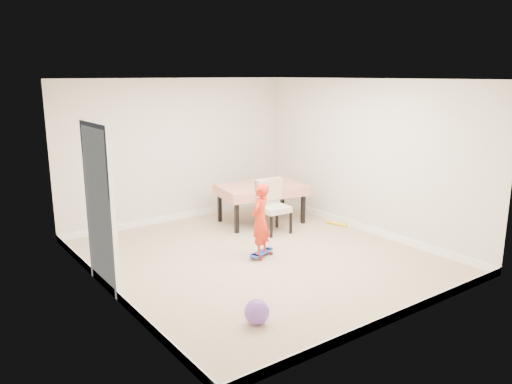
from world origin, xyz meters
TOP-DOWN VIEW (x-y plane):
  - ground at (0.00, 0.00)m, footprint 5.00×5.00m
  - ceiling at (0.00, 0.00)m, footprint 4.50×5.00m
  - wall_back at (0.00, 2.48)m, footprint 4.50×0.04m
  - wall_front at (0.00, -2.48)m, footprint 4.50×0.04m
  - wall_left at (-2.23, 0.00)m, footprint 0.04×5.00m
  - wall_right at (2.23, 0.00)m, footprint 0.04×5.00m
  - door at (-2.22, 0.30)m, footprint 0.11×0.94m
  - baseboard_back at (0.00, 2.49)m, footprint 4.50×0.02m
  - baseboard_front at (0.00, -2.49)m, footprint 4.50×0.02m
  - baseboard_left at (-2.24, 0.00)m, footprint 0.02×5.00m
  - baseboard_right at (2.24, 0.00)m, footprint 0.02×5.00m
  - dining_table at (1.11, 1.42)m, footprint 1.65×1.20m
  - dining_chair at (0.93, 0.80)m, footprint 0.53×0.61m
  - skateboard at (0.05, -0.01)m, footprint 0.56×0.35m
  - child at (0.01, -0.02)m, footprint 0.48×0.43m
  - balloon at (-1.22, -1.63)m, footprint 0.28×0.28m
  - foam_toy at (2.10, 0.47)m, footprint 0.16×0.40m

SIDE VIEW (x-z plane):
  - ground at x=0.00m, z-range 0.00..0.00m
  - foam_toy at x=2.10m, z-range 0.00..0.06m
  - skateboard at x=0.05m, z-range 0.00..0.08m
  - baseboard_back at x=0.00m, z-range 0.00..0.12m
  - baseboard_front at x=0.00m, z-range 0.00..0.12m
  - baseboard_left at x=-2.24m, z-range 0.00..0.12m
  - baseboard_right at x=2.24m, z-range 0.00..0.12m
  - balloon at x=-1.22m, z-range 0.00..0.28m
  - dining_table at x=1.11m, z-range 0.00..0.71m
  - dining_chair at x=0.93m, z-range 0.00..0.92m
  - child at x=0.01m, z-range 0.00..1.09m
  - door at x=-2.22m, z-range -0.03..2.08m
  - wall_back at x=0.00m, z-range 0.00..2.60m
  - wall_front at x=0.00m, z-range 0.00..2.60m
  - wall_left at x=-2.23m, z-range 0.00..2.60m
  - wall_right at x=2.23m, z-range 0.00..2.60m
  - ceiling at x=0.00m, z-range 2.56..2.60m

